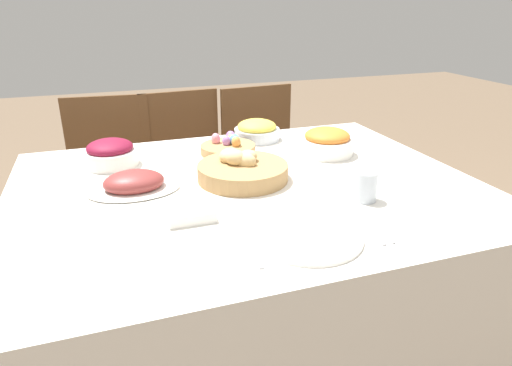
{
  "coord_description": "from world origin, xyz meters",
  "views": [
    {
      "loc": [
        -0.43,
        -1.34,
        1.34
      ],
      "look_at": [
        0.0,
        -0.09,
        0.8
      ],
      "focal_mm": 32.0,
      "sensor_mm": 36.0,
      "label": 1
    }
  ],
  "objects": [
    {
      "name": "fork",
      "position": [
        -0.13,
        -0.4,
        0.76
      ],
      "size": [
        0.01,
        0.19,
        0.0
      ],
      "rotation": [
        0.0,
        0.0,
        0.01
      ],
      "color": "#B7B7BC",
      "rests_on": "dining_table"
    },
    {
      "name": "knife",
      "position": [
        0.2,
        -0.4,
        0.76
      ],
      "size": [
        0.01,
        0.19,
        0.0
      ],
      "rotation": [
        0.0,
        0.0,
        0.01
      ],
      "color": "#B7B7BC",
      "rests_on": "dining_table"
    },
    {
      "name": "chair_far_right",
      "position": [
        0.4,
        0.91,
        0.48
      ],
      "size": [
        0.46,
        0.46,
        0.89
      ],
      "rotation": [
        0.0,
        0.0,
        0.09
      ],
      "color": "brown",
      "rests_on": "ground"
    },
    {
      "name": "butter_dish",
      "position": [
        -0.23,
        -0.2,
        0.78
      ],
      "size": [
        0.13,
        0.08,
        0.03
      ],
      "color": "white",
      "rests_on": "dining_table"
    },
    {
      "name": "egg_basket",
      "position": [
        0.03,
        0.34,
        0.79
      ],
      "size": [
        0.22,
        0.22,
        0.08
      ],
      "color": "#AD8451",
      "rests_on": "dining_table"
    },
    {
      "name": "ground_plane",
      "position": [
        0.0,
        0.0,
        0.0
      ],
      "size": [
        12.0,
        12.0,
        0.0
      ],
      "primitive_type": "plane",
      "color": "brown"
    },
    {
      "name": "ham_platter",
      "position": [
        -0.36,
        0.07,
        0.79
      ],
      "size": [
        0.3,
        0.21,
        0.07
      ],
      "color": "white",
      "rests_on": "dining_table"
    },
    {
      "name": "drinking_cup",
      "position": [
        0.3,
        -0.24,
        0.81
      ],
      "size": [
        0.07,
        0.07,
        0.09
      ],
      "color": "silver",
      "rests_on": "dining_table"
    },
    {
      "name": "dinner_plate",
      "position": [
        0.04,
        -0.4,
        0.77
      ],
      "size": [
        0.28,
        0.28,
        0.01
      ],
      "color": "white",
      "rests_on": "dining_table"
    },
    {
      "name": "pineapple_bowl",
      "position": [
        0.2,
        0.48,
        0.8
      ],
      "size": [
        0.2,
        0.2,
        0.09
      ],
      "color": "silver",
      "rests_on": "dining_table"
    },
    {
      "name": "dining_table",
      "position": [
        0.0,
        0.0,
        0.38
      ],
      "size": [
        1.52,
        1.2,
        0.76
      ],
      "color": "white",
      "rests_on": "ground"
    },
    {
      "name": "spoon",
      "position": [
        0.23,
        -0.4,
        0.76
      ],
      "size": [
        0.01,
        0.19,
        0.0
      ],
      "rotation": [
        0.0,
        0.0,
        -0.01
      ],
      "color": "#B7B7BC",
      "rests_on": "dining_table"
    },
    {
      "name": "chair_far_left",
      "position": [
        -0.42,
        0.91,
        0.48
      ],
      "size": [
        0.45,
        0.45,
        0.89
      ],
      "rotation": [
        0.0,
        0.0,
        -0.09
      ],
      "color": "brown",
      "rests_on": "ground"
    },
    {
      "name": "beet_salad_bowl",
      "position": [
        -0.42,
        0.35,
        0.81
      ],
      "size": [
        0.2,
        0.2,
        0.1
      ],
      "color": "white",
      "rests_on": "dining_table"
    },
    {
      "name": "carrot_bowl",
      "position": [
        0.4,
        0.2,
        0.81
      ],
      "size": [
        0.21,
        0.21,
        0.11
      ],
      "color": "white",
      "rests_on": "dining_table"
    },
    {
      "name": "bread_basket",
      "position": [
        -0.0,
        0.05,
        0.8
      ],
      "size": [
        0.31,
        0.31,
        0.11
      ],
      "color": "#AD8451",
      "rests_on": "dining_table"
    },
    {
      "name": "chair_far_center",
      "position": [
        -0.03,
        0.91,
        0.48
      ],
      "size": [
        0.45,
        0.45,
        0.89
      ],
      "rotation": [
        0.0,
        0.0,
        0.07
      ],
      "color": "brown",
      "rests_on": "ground"
    }
  ]
}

